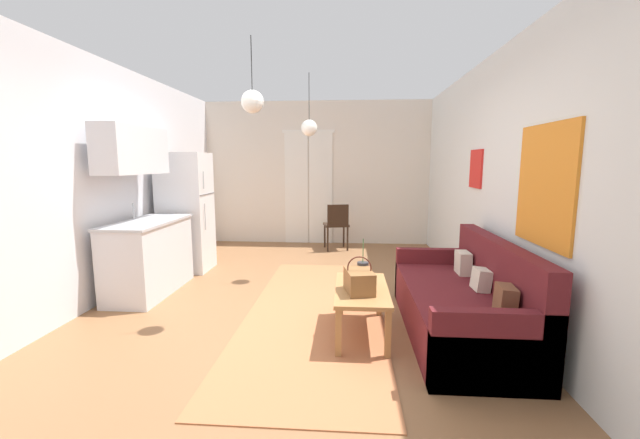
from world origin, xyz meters
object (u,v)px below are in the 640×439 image
pendant_lamp_near (252,102)px  handbag (359,281)px  bamboo_vase (363,274)px  accent_chair (337,223)px  pendant_lamp_far (309,128)px  couch (466,305)px  coffee_table (362,294)px  refrigerator (186,212)px

pendant_lamp_near → handbag: bearing=-21.7°
pendant_lamp_near → bamboo_vase: bearing=-11.4°
accent_chair → pendant_lamp_far: size_ratio=1.03×
couch → coffee_table: couch is taller
couch → handbag: size_ratio=5.33×
pendant_lamp_far → couch: bearing=-47.2°
handbag → pendant_lamp_far: (-0.63, 1.92, 1.48)m
bamboo_vase → pendant_lamp_far: bearing=111.1°
handbag → pendant_lamp_far: size_ratio=0.46×
handbag → refrigerator: bearing=139.2°
coffee_table → handbag: size_ratio=2.58×
coffee_table → pendant_lamp_near: 2.06m
couch → coffee_table: (-0.95, -0.07, 0.10)m
bamboo_vase → pendant_lamp_near: pendant_lamp_near is taller
handbag → accent_chair: bearing=94.9°
bamboo_vase → pendant_lamp_far: pendant_lamp_far is taller
couch → pendant_lamp_far: 2.94m
coffee_table → accent_chair: size_ratio=1.15×
handbag → bamboo_vase: bearing=79.1°
refrigerator → pendant_lamp_far: size_ratio=2.11×
coffee_table → refrigerator: size_ratio=0.56×
bamboo_vase → accent_chair: size_ratio=0.52×
couch → bamboo_vase: 0.98m
couch → accent_chair: 3.64m
pendant_lamp_far → handbag: bearing=-71.8°
refrigerator → pendant_lamp_near: 2.58m
pendant_lamp_near → pendant_lamp_far: (0.38, 1.52, -0.11)m
bamboo_vase → couch: bearing=-0.4°
accent_chair → refrigerator: bearing=21.9°
accent_chair → couch: bearing=98.3°
refrigerator → pendant_lamp_far: (1.82, -0.20, 1.17)m
coffee_table → pendant_lamp_far: 2.53m
refrigerator → accent_chair: refrigerator is taller
accent_chair → pendant_lamp_near: bearing=65.1°
couch → refrigerator: refrigerator is taller
pendant_lamp_near → couch: bearing=-6.2°
coffee_table → bamboo_vase: size_ratio=2.20×
accent_chair → pendant_lamp_far: bearing=66.6°
coffee_table → handbag: 0.20m
coffee_table → refrigerator: refrigerator is taller
handbag → pendant_lamp_near: pendant_lamp_near is taller
coffee_table → pendant_lamp_near: (-1.04, 0.29, 1.75)m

